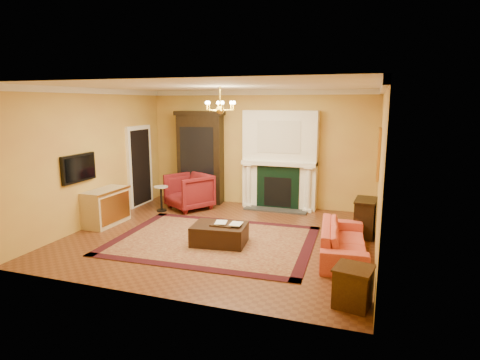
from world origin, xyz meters
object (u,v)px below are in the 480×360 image
at_px(pedestal_table, 161,197).
at_px(coral_sofa, 344,236).
at_px(wingback_armchair, 189,190).
at_px(commode, 106,207).
at_px(end_table, 353,288).
at_px(leather_ottoman, 220,234).
at_px(console_table, 365,218).
at_px(china_cabinet, 201,159).

xyz_separation_m(pedestal_table, coral_sofa, (4.58, -1.64, 0.01)).
bearing_deg(wingback_armchair, commode, -90.81).
xyz_separation_m(pedestal_table, end_table, (4.84, -3.42, -0.11)).
relative_size(commode, leather_ottoman, 1.06).
relative_size(wingback_armchair, pedestal_table, 1.57).
bearing_deg(coral_sofa, leather_ottoman, 87.88).
bearing_deg(leather_ottoman, end_table, -39.10).
distance_m(pedestal_table, console_table, 4.92).
bearing_deg(wingback_armchair, china_cabinet, 122.24).
distance_m(wingback_armchair, pedestal_table, 0.72).
bearing_deg(console_table, commode, -165.70).
distance_m(commode, leather_ottoman, 2.91).
bearing_deg(coral_sofa, commode, 81.72).
distance_m(wingback_armchair, leather_ottoman, 2.79).
bearing_deg(pedestal_table, end_table, -35.23).
distance_m(wingback_armchair, coral_sofa, 4.51).
relative_size(pedestal_table, commode, 0.59).
xyz_separation_m(commode, coral_sofa, (5.19, -0.26, -0.02)).
xyz_separation_m(console_table, leather_ottoman, (-2.63, -1.41, -0.17)).
distance_m(coral_sofa, console_table, 1.32).
height_order(pedestal_table, end_table, pedestal_table).
bearing_deg(pedestal_table, commode, -113.68).
relative_size(wingback_armchair, leather_ottoman, 0.99).
distance_m(wingback_armchair, end_table, 5.75).
height_order(wingback_armchair, commode, wingback_armchair).
bearing_deg(wingback_armchair, leather_ottoman, -19.78).
xyz_separation_m(china_cabinet, end_table, (4.27, -4.61, -0.92)).
xyz_separation_m(pedestal_table, console_table, (4.90, -0.36, 0.00)).
bearing_deg(leather_ottoman, china_cabinet, 113.32).
height_order(pedestal_table, commode, commode).
height_order(pedestal_table, console_table, console_table).
bearing_deg(wingback_armchair, coral_sofa, 5.28).
bearing_deg(console_table, coral_sofa, -100.34).
bearing_deg(pedestal_table, wingback_armchair, 36.04).
bearing_deg(china_cabinet, leather_ottoman, -66.26).
relative_size(wingback_armchair, commode, 0.93).
xyz_separation_m(china_cabinet, leather_ottoman, (1.69, -2.96, -0.98)).
relative_size(pedestal_table, leather_ottoman, 0.63).
bearing_deg(console_table, end_table, -87.31).
bearing_deg(commode, wingback_armchair, 58.36).
bearing_deg(leather_ottoman, commode, 165.80).
bearing_deg(commode, end_table, -18.90).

